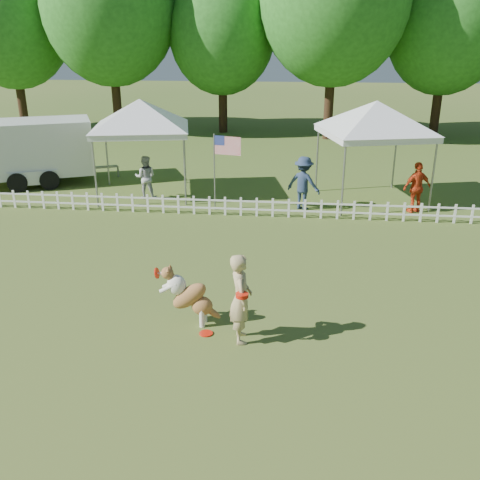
{
  "coord_description": "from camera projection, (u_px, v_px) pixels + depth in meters",
  "views": [
    {
      "loc": [
        1.5,
        -8.93,
        5.31
      ],
      "look_at": [
        0.28,
        2.0,
        1.1
      ],
      "focal_mm": 40.0,
      "sensor_mm": 36.0,
      "label": 1
    }
  ],
  "objects": [
    {
      "name": "ground",
      "position": [
        214.0,
        329.0,
        10.34
      ],
      "size": [
        120.0,
        120.0,
        0.0
      ],
      "primitive_type": "plane",
      "color": "#2F531A",
      "rests_on": "ground"
    },
    {
      "name": "picket_fence",
      "position": [
        249.0,
        207.0,
        16.73
      ],
      "size": [
        22.0,
        0.08,
        0.6
      ],
      "primitive_type": null,
      "color": "white",
      "rests_on": "ground"
    },
    {
      "name": "handler",
      "position": [
        241.0,
        298.0,
        9.69
      ],
      "size": [
        0.53,
        0.7,
        1.72
      ],
      "primitive_type": "imported",
      "rotation": [
        0.0,
        0.0,
        1.78
      ],
      "color": "tan",
      "rests_on": "ground"
    },
    {
      "name": "dog",
      "position": [
        190.0,
        296.0,
        10.36
      ],
      "size": [
        1.16,
        0.44,
        1.18
      ],
      "primitive_type": null,
      "rotation": [
        0.0,
        0.0,
        -0.06
      ],
      "color": "brown",
      "rests_on": "ground"
    },
    {
      "name": "frisbee_on_turf",
      "position": [
        206.0,
        333.0,
        10.17
      ],
      "size": [
        0.32,
        0.32,
        0.02
      ],
      "primitive_type": "cylinder",
      "rotation": [
        0.0,
        0.0,
        -0.29
      ],
      "color": "red",
      "rests_on": "ground"
    },
    {
      "name": "canopy_tent_left",
      "position": [
        143.0,
        149.0,
        18.61
      ],
      "size": [
        3.74,
        3.74,
        3.25
      ],
      "primitive_type": null,
      "rotation": [
        0.0,
        0.0,
        0.21
      ],
      "color": "white",
      "rests_on": "ground"
    },
    {
      "name": "canopy_tent_right",
      "position": [
        373.0,
        153.0,
        17.82
      ],
      "size": [
        3.88,
        3.88,
        3.29
      ],
      "primitive_type": null,
      "rotation": [
        0.0,
        0.0,
        0.25
      ],
      "color": "white",
      "rests_on": "ground"
    },
    {
      "name": "cargo_trailer",
      "position": [
        31.0,
        152.0,
        20.16
      ],
      "size": [
        6.04,
        4.54,
        2.43
      ],
      "primitive_type": null,
      "rotation": [
        0.0,
        0.0,
        0.43
      ],
      "color": "white",
      "rests_on": "ground"
    },
    {
      "name": "flag_pole",
      "position": [
        214.0,
        173.0,
        17.02
      ],
      "size": [
        0.95,
        0.31,
        2.47
      ],
      "primitive_type": null,
      "rotation": [
        0.0,
        0.0,
        -0.23
      ],
      "color": "gray",
      "rests_on": "ground"
    },
    {
      "name": "spectator_a",
      "position": [
        146.0,
        177.0,
        18.46
      ],
      "size": [
        0.78,
        0.64,
        1.49
      ],
      "primitive_type": "imported",
      "rotation": [
        0.0,
        0.0,
        3.26
      ],
      "color": "#AAAAB0",
      "rests_on": "ground"
    },
    {
      "name": "spectator_b",
      "position": [
        303.0,
        183.0,
        17.25
      ],
      "size": [
        1.28,
        1.03,
        1.73
      ],
      "primitive_type": "imported",
      "rotation": [
        0.0,
        0.0,
        2.73
      ],
      "color": "#24334D",
      "rests_on": "ground"
    },
    {
      "name": "spectator_c",
      "position": [
        417.0,
        187.0,
        16.94
      ],
      "size": [
        1.04,
        0.74,
        1.63
      ],
      "primitive_type": "imported",
      "rotation": [
        0.0,
        0.0,
        3.55
      ],
      "color": "red",
      "rests_on": "ground"
    },
    {
      "name": "tree_far_left",
      "position": [
        12.0,
        32.0,
        30.35
      ],
      "size": [
        6.6,
        6.6,
        11.0
      ],
      "primitive_type": null,
      "color": "#24621C",
      "rests_on": "ground"
    },
    {
      "name": "tree_left",
      "position": [
        110.0,
        22.0,
        29.09
      ],
      "size": [
        7.4,
        7.4,
        12.0
      ],
      "primitive_type": null,
      "color": "#24621C",
      "rests_on": "ground"
    },
    {
      "name": "tree_center_left",
      "position": [
        222.0,
        44.0,
        29.79
      ],
      "size": [
        6.0,
        6.0,
        9.8
      ],
      "primitive_type": null,
      "color": "#24621C",
      "rests_on": "ground"
    },
    {
      "name": "tree_center_right",
      "position": [
        334.0,
        15.0,
        27.28
      ],
      "size": [
        7.6,
        7.6,
        12.6
      ],
      "primitive_type": null,
      "color": "#24621C",
      "rests_on": "ground"
    },
    {
      "name": "tree_right",
      "position": [
        445.0,
        38.0,
        28.44
      ],
      "size": [
        6.2,
        6.2,
        10.4
      ],
      "primitive_type": null,
      "color": "#24621C",
      "rests_on": "ground"
    }
  ]
}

